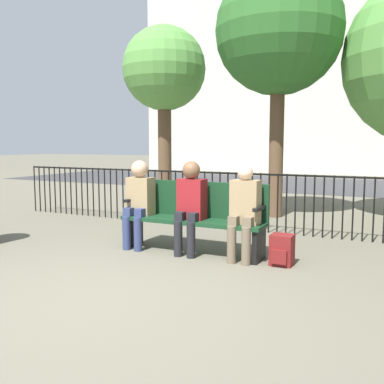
{
  "coord_description": "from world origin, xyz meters",
  "views": [
    {
      "loc": [
        2.39,
        -3.06,
        1.42
      ],
      "look_at": [
        0.0,
        1.83,
        0.8
      ],
      "focal_mm": 40.0,
      "sensor_mm": 36.0,
      "label": 1
    }
  ],
  "objects_px": {
    "park_bench": "(195,214)",
    "seated_person_0": "(139,198)",
    "tree_0": "(164,71)",
    "seated_person_2": "(244,208)",
    "tree_2": "(279,32)",
    "backpack": "(282,250)",
    "seated_person_1": "(191,202)"
  },
  "relations": [
    {
      "from": "park_bench",
      "to": "seated_person_0",
      "type": "bearing_deg",
      "value": -170.46
    },
    {
      "from": "seated_person_0",
      "to": "tree_0",
      "type": "height_order",
      "value": "tree_0"
    },
    {
      "from": "park_bench",
      "to": "seated_person_2",
      "type": "xyz_separation_m",
      "value": [
        0.72,
        -0.13,
        0.15
      ]
    },
    {
      "from": "park_bench",
      "to": "tree_2",
      "type": "bearing_deg",
      "value": 85.76
    },
    {
      "from": "seated_person_2",
      "to": "tree_2",
      "type": "height_order",
      "value": "tree_2"
    },
    {
      "from": "backpack",
      "to": "park_bench",
      "type": "bearing_deg",
      "value": 174.45
    },
    {
      "from": "park_bench",
      "to": "backpack",
      "type": "relative_size",
      "value": 5.32
    },
    {
      "from": "tree_0",
      "to": "seated_person_2",
      "type": "bearing_deg",
      "value": -48.99
    },
    {
      "from": "seated_person_0",
      "to": "tree_2",
      "type": "relative_size",
      "value": 0.25
    },
    {
      "from": "seated_person_2",
      "to": "tree_0",
      "type": "xyz_separation_m",
      "value": [
        -3.15,
        3.62,
        2.36
      ]
    },
    {
      "from": "seated_person_0",
      "to": "backpack",
      "type": "relative_size",
      "value": 3.3
    },
    {
      "from": "seated_person_0",
      "to": "seated_person_1",
      "type": "bearing_deg",
      "value": 0.02
    },
    {
      "from": "seated_person_1",
      "to": "tree_2",
      "type": "height_order",
      "value": "tree_2"
    },
    {
      "from": "park_bench",
      "to": "tree_0",
      "type": "xyz_separation_m",
      "value": [
        -2.42,
        3.49,
        2.51
      ]
    },
    {
      "from": "seated_person_0",
      "to": "seated_person_1",
      "type": "distance_m",
      "value": 0.78
    },
    {
      "from": "backpack",
      "to": "tree_2",
      "type": "distance_m",
      "value": 4.73
    },
    {
      "from": "backpack",
      "to": "tree_0",
      "type": "bearing_deg",
      "value": 135.1
    },
    {
      "from": "seated_person_0",
      "to": "tree_2",
      "type": "bearing_deg",
      "value": 72.79
    },
    {
      "from": "park_bench",
      "to": "tree_2",
      "type": "relative_size",
      "value": 0.41
    },
    {
      "from": "park_bench",
      "to": "seated_person_0",
      "type": "height_order",
      "value": "seated_person_0"
    },
    {
      "from": "seated_person_0",
      "to": "seated_person_2",
      "type": "distance_m",
      "value": 1.5
    },
    {
      "from": "seated_person_1",
      "to": "seated_person_2",
      "type": "xyz_separation_m",
      "value": [
        0.72,
        -0.0,
        -0.03
      ]
    },
    {
      "from": "seated_person_2",
      "to": "tree_0",
      "type": "bearing_deg",
      "value": 131.01
    },
    {
      "from": "backpack",
      "to": "tree_2",
      "type": "relative_size",
      "value": 0.08
    },
    {
      "from": "park_bench",
      "to": "seated_person_1",
      "type": "height_order",
      "value": "seated_person_1"
    },
    {
      "from": "seated_person_2",
      "to": "backpack",
      "type": "height_order",
      "value": "seated_person_2"
    },
    {
      "from": "seated_person_0",
      "to": "tree_2",
      "type": "height_order",
      "value": "tree_2"
    },
    {
      "from": "backpack",
      "to": "tree_2",
      "type": "xyz_separation_m",
      "value": [
        -0.96,
        3.25,
        3.3
      ]
    },
    {
      "from": "tree_0",
      "to": "tree_2",
      "type": "relative_size",
      "value": 0.85
    },
    {
      "from": "seated_person_2",
      "to": "backpack",
      "type": "bearing_deg",
      "value": 2.07
    },
    {
      "from": "park_bench",
      "to": "tree_0",
      "type": "bearing_deg",
      "value": 124.82
    },
    {
      "from": "seated_person_0",
      "to": "seated_person_1",
      "type": "relative_size",
      "value": 1.0
    }
  ]
}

